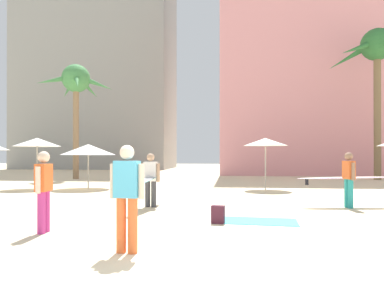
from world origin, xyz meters
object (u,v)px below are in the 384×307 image
object	(u,v)px
beach_towel	(259,221)
cafe_umbrella_0	(37,142)
backpack	(218,215)
palm_tree_left	(76,85)
cafe_umbrella_3	(88,150)
person_near_right	(127,194)
person_near_left	(150,178)
person_far_right	(347,178)
cafe_umbrella_4	(265,142)
person_mid_center	(44,188)
palm_tree_far_left	(377,55)

from	to	relation	value
beach_towel	cafe_umbrella_0	bearing A→B (deg)	143.01
backpack	palm_tree_left	bearing A→B (deg)	44.29
cafe_umbrella_3	backpack	size ratio (longest dim) A/B	6.27
person_near_right	cafe_umbrella_0	bearing A→B (deg)	-137.58
cafe_umbrella_0	person_near_left	distance (m)	8.94
person_near_left	person_far_right	size ratio (longest dim) A/B	0.88
cafe_umbrella_3	person_near_right	bearing A→B (deg)	-64.54
palm_tree_left	cafe_umbrella_4	xyz separation A→B (m)	(12.07, -6.19, -4.14)
cafe_umbrella_3	person_mid_center	xyz separation A→B (m)	(3.02, -9.58, -0.95)
beach_towel	person_mid_center	world-z (taller)	person_mid_center
cafe_umbrella_4	backpack	distance (m)	9.03
cafe_umbrella_4	backpack	world-z (taller)	cafe_umbrella_4
person_far_right	cafe_umbrella_0	bearing A→B (deg)	147.18
palm_tree_far_left	cafe_umbrella_4	size ratio (longest dim) A/B	4.11
person_mid_center	cafe_umbrella_3	bearing A→B (deg)	-76.06
backpack	person_near_right	distance (m)	3.15
person_near_right	person_near_left	bearing A→B (deg)	-164.44
cafe_umbrella_4	person_near_right	distance (m)	11.84
person_mid_center	person_near_right	bearing A→B (deg)	145.51
backpack	person_near_left	bearing A→B (deg)	53.18
cafe_umbrella_0	backpack	xyz separation A→B (m)	(9.03, -7.89, -2.03)
cafe_umbrella_0	backpack	bearing A→B (deg)	-41.13
beach_towel	person_near_right	size ratio (longest dim) A/B	1.02
palm_tree_far_left	cafe_umbrella_3	bearing A→B (deg)	-154.05
backpack	person_near_right	xyz separation A→B (m)	(-1.39, -2.72, 0.77)
palm_tree_left	cafe_umbrella_0	distance (m)	8.12
palm_tree_left	person_far_right	bearing A→B (deg)	-39.87
cafe_umbrella_0	cafe_umbrella_3	distance (m)	2.50
palm_tree_far_left	person_near_right	distance (m)	23.04
person_mid_center	palm_tree_far_left	bearing A→B (deg)	-130.78
person_near_left	person_mid_center	size ratio (longest dim) A/B	1.62
cafe_umbrella_4	person_near_left	world-z (taller)	cafe_umbrella_4
backpack	person_far_right	world-z (taller)	person_far_right
beach_towel	person_far_right	size ratio (longest dim) A/B	0.58
person_mid_center	person_near_left	bearing A→B (deg)	-113.84
cafe_umbrella_0	beach_towel	bearing A→B (deg)	-36.99
cafe_umbrella_0	palm_tree_left	bearing A→B (deg)	99.47
person_near_left	person_near_right	world-z (taller)	person_near_right
palm_tree_far_left	palm_tree_left	size ratio (longest dim) A/B	1.27
person_near_left	cafe_umbrella_0	bearing A→B (deg)	-120.66
person_mid_center	backpack	bearing A→B (deg)	-161.78
person_mid_center	cafe_umbrella_0	bearing A→B (deg)	-63.08
beach_towel	person_mid_center	size ratio (longest dim) A/B	1.07
backpack	cafe_umbrella_0	bearing A→B (deg)	58.61
backpack	person_near_left	size ratio (longest dim) A/B	0.15
person_near_left	person_near_right	distance (m)	5.08
cafe_umbrella_4	person_far_right	distance (m)	6.02
cafe_umbrella_4	person_far_right	size ratio (longest dim) A/B	0.78
cafe_umbrella_0	beach_towel	size ratio (longest dim) A/B	1.35
cafe_umbrella_3	person_near_right	distance (m)	12.08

